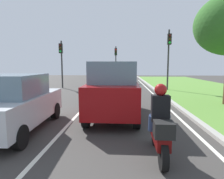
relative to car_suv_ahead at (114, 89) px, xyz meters
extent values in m
plane|color=#383533|center=(-0.92, 5.44, -1.17)|extent=(60.00, 60.00, 0.00)
cube|color=silver|center=(-1.62, 5.44, -1.16)|extent=(0.12, 32.00, 0.01)
cube|color=silver|center=(2.68, 5.44, -1.16)|extent=(0.12, 32.00, 0.01)
cube|color=#9E9B93|center=(3.18, 5.44, -1.11)|extent=(0.24, 48.00, 0.12)
cube|color=maroon|center=(0.00, 0.04, -0.24)|extent=(1.97, 4.53, 1.10)
cube|color=slate|center=(0.00, -0.11, 0.71)|extent=(1.74, 2.73, 0.80)
cylinder|color=black|center=(-0.85, 1.58, -0.79)|extent=(0.23, 0.76, 0.76)
cylinder|color=black|center=(0.90, 1.56, -0.79)|extent=(0.23, 0.76, 0.76)
cylinder|color=black|center=(-0.90, -1.48, -0.79)|extent=(0.23, 0.76, 0.76)
cylinder|color=black|center=(0.85, -1.50, -0.79)|extent=(0.23, 0.76, 0.76)
cube|color=#B7BABF|center=(-3.13, -1.89, -0.43)|extent=(1.90, 4.36, 0.84)
cube|color=slate|center=(-3.12, -1.99, 0.34)|extent=(1.63, 2.15, 0.70)
cylinder|color=black|center=(-3.98, -0.46, -0.85)|extent=(0.24, 0.65, 0.64)
cylinder|color=black|center=(-2.36, -0.40, -0.85)|extent=(0.24, 0.65, 0.64)
cylinder|color=black|center=(-2.27, -3.33, -0.85)|extent=(0.24, 0.65, 0.64)
cube|color=#590A0A|center=(1.22, -3.56, -0.59)|extent=(0.32, 1.41, 0.36)
ellipsoid|color=#590A0A|center=(1.23, -3.21, -0.37)|extent=(0.29, 0.51, 0.24)
cube|color=black|center=(1.20, -4.11, -0.32)|extent=(0.41, 0.41, 0.32)
cylinder|color=black|center=(1.24, -2.86, -0.87)|extent=(0.12, 0.60, 0.60)
cylinder|color=black|center=(1.20, -4.16, -0.87)|extent=(0.16, 0.60, 0.60)
cube|color=black|center=(1.22, -3.61, 0.01)|extent=(0.41, 0.27, 0.60)
sphere|color=maroon|center=(1.22, -3.58, 0.43)|extent=(0.28, 0.28, 0.28)
cylinder|color=navy|center=(1.05, -3.48, -0.37)|extent=(0.17, 0.30, 0.45)
cylinder|color=navy|center=(1.39, -3.49, -0.37)|extent=(0.17, 0.30, 0.45)
cylinder|color=#2D2D2D|center=(4.25, 9.13, 1.41)|extent=(0.14, 0.14, 5.16)
cube|color=black|center=(4.25, 8.93, 3.17)|extent=(0.32, 0.24, 0.90)
sphere|color=#3F0F0F|center=(4.25, 8.80, 3.45)|extent=(0.20, 0.20, 0.20)
sphere|color=#382B0C|center=(4.25, 8.80, 3.17)|extent=(0.20, 0.20, 0.20)
sphere|color=green|center=(4.25, 8.80, 2.89)|extent=(0.20, 0.20, 0.20)
cylinder|color=#2D2D2D|center=(-5.45, 10.46, 1.07)|extent=(0.14, 0.14, 4.46)
cube|color=black|center=(-5.45, 10.26, 2.58)|extent=(0.32, 0.24, 0.90)
sphere|color=#3F0F0F|center=(-5.45, 10.13, 2.86)|extent=(0.20, 0.20, 0.20)
sphere|color=#382B0C|center=(-5.45, 10.13, 2.58)|extent=(0.20, 0.20, 0.20)
sphere|color=green|center=(-5.45, 10.13, 2.30)|extent=(0.20, 0.20, 0.20)
cylinder|color=#2D2D2D|center=(-0.56, 18.01, 1.16)|extent=(0.14, 0.14, 4.64)
cube|color=black|center=(-0.56, 17.81, 2.76)|extent=(0.32, 0.24, 0.90)
sphere|color=red|center=(-0.56, 17.68, 3.04)|extent=(0.20, 0.20, 0.20)
sphere|color=#382B0C|center=(-0.56, 17.68, 2.76)|extent=(0.20, 0.20, 0.20)
sphere|color=black|center=(-0.56, 17.68, 2.48)|extent=(0.20, 0.20, 0.20)
camera|label=1|loc=(0.36, -8.00, 0.98)|focal=31.29mm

